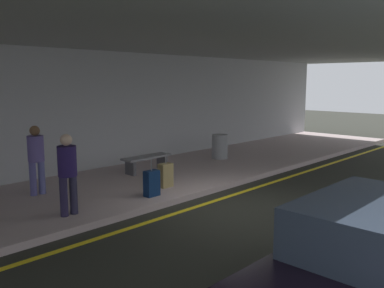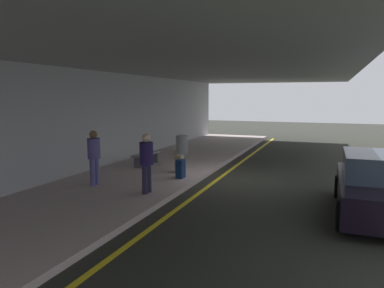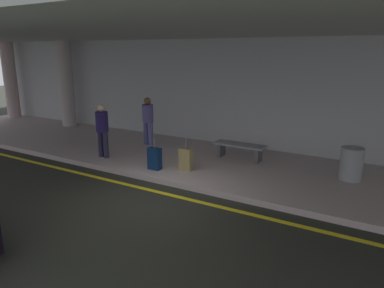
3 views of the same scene
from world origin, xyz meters
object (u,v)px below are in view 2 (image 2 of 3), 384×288
car_black (379,187)px  suitcase_upright_primary (181,169)px  suitcase_upright_secondary (179,164)px  bench_metal (147,156)px  trash_bin_steel (182,145)px  person_waiting_for_ride (94,154)px  traveler_with_luggage (146,159)px

car_black → suitcase_upright_primary: size_ratio=4.56×
suitcase_upright_secondary → bench_metal: (0.85, 1.76, 0.04)m
bench_metal → trash_bin_steel: size_ratio=1.88×
person_waiting_for_ride → trash_bin_steel: (6.67, -0.16, -0.54)m
suitcase_upright_primary → suitcase_upright_secondary: 0.88m
traveler_with_luggage → suitcase_upright_primary: size_ratio=1.87×
traveler_with_luggage → suitcase_upright_secondary: bearing=-125.9°
bench_metal → car_black: bearing=-111.6°
traveler_with_luggage → suitcase_upright_primary: bearing=-134.5°
suitcase_upright_secondary → bench_metal: bearing=53.4°
suitcase_upright_secondary → trash_bin_steel: 4.34m
car_black → person_waiting_for_ride: 7.85m
traveler_with_luggage → suitcase_upright_primary: (2.10, -0.15, -0.65)m
person_waiting_for_ride → traveler_with_luggage: bearing=-80.8°
suitcase_upright_primary → car_black: bearing=-95.1°
traveler_with_luggage → bench_metal: 4.28m
person_waiting_for_ride → suitcase_upright_secondary: 3.20m
car_black → suitcase_upright_secondary: car_black is taller
person_waiting_for_ride → suitcase_upright_secondary: person_waiting_for_ride is taller
traveler_with_luggage → suitcase_upright_primary: traveler_with_luggage is taller
car_black → person_waiting_for_ride: bearing=-90.6°
person_waiting_for_ride → bench_metal: (3.47, 0.04, -0.61)m
trash_bin_steel → suitcase_upright_primary: bearing=-158.2°
suitcase_upright_primary → traveler_with_luggage: bearing=-174.8°
bench_metal → suitcase_upright_primary: bearing=-127.6°
traveler_with_luggage → person_waiting_for_ride: bearing=-48.4°
suitcase_upright_primary → person_waiting_for_ride: bearing=140.5°
car_black → trash_bin_steel: 9.94m
person_waiting_for_ride → bench_metal: bearing=18.0°
traveler_with_luggage → trash_bin_steel: size_ratio=1.98×
car_black → suitcase_upright_secondary: size_ratio=4.56×
suitcase_upright_primary → bench_metal: 2.69m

